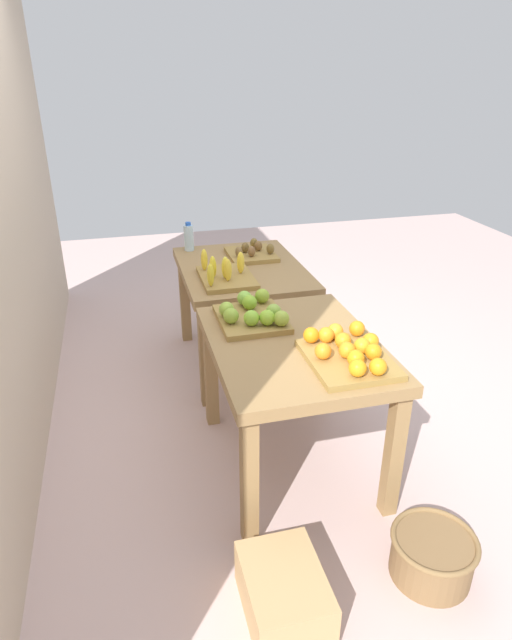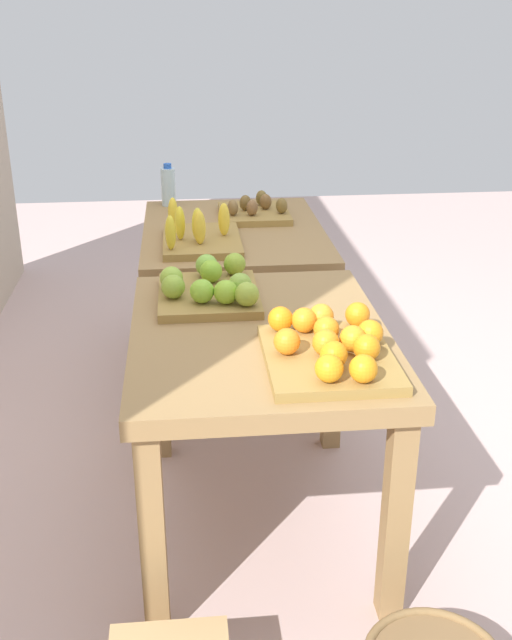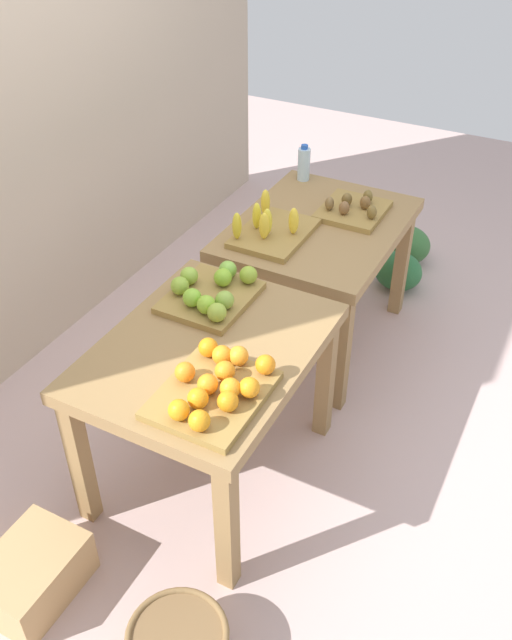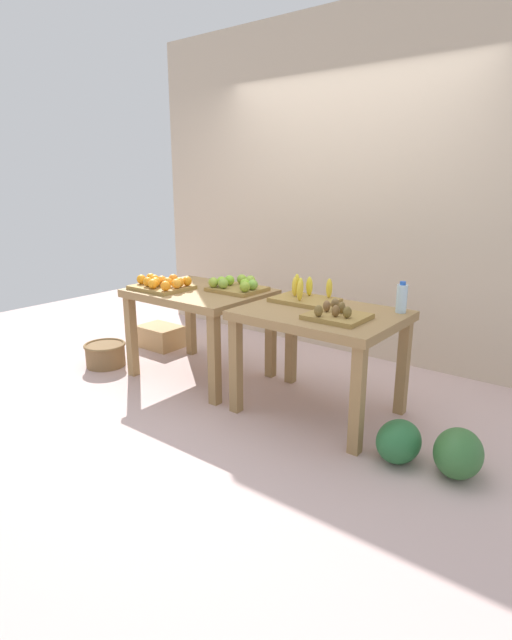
{
  "view_description": "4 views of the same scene",
  "coord_description": "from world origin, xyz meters",
  "px_view_note": "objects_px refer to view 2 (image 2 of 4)",
  "views": [
    {
      "loc": [
        -2.75,
        0.76,
        1.94
      ],
      "look_at": [
        0.07,
        0.03,
        0.56
      ],
      "focal_mm": 30.14,
      "sensor_mm": 36.0,
      "label": 1
    },
    {
      "loc": [
        -2.71,
        0.22,
        1.69
      ],
      "look_at": [
        -0.01,
        -0.05,
        0.53
      ],
      "focal_mm": 42.62,
      "sensor_mm": 36.0,
      "label": 2
    },
    {
      "loc": [
        -2.35,
        -1.15,
        2.45
      ],
      "look_at": [
        -0.08,
        0.03,
        0.53
      ],
      "focal_mm": 38.58,
      "sensor_mm": 36.0,
      "label": 3
    },
    {
      "loc": [
        2.19,
        -2.8,
        1.55
      ],
      "look_at": [
        0.01,
        0.0,
        0.58
      ],
      "focal_mm": 28.02,
      "sensor_mm": 36.0,
      "label": 4
    }
  ],
  "objects_px": {
    "kiwi_bin": "(255,211)",
    "display_table_right": "(234,251)",
    "apple_bin": "(211,287)",
    "water_bottle": "(168,186)",
    "banana_crate": "(199,236)",
    "watermelon_pile": "(263,285)",
    "orange_bin": "(330,347)",
    "display_table_left": "(259,360)"
  },
  "relations": [
    {
      "from": "kiwi_bin",
      "to": "display_table_right",
      "type": "bearing_deg",
      "value": 147.13
    },
    {
      "from": "apple_bin",
      "to": "water_bottle",
      "type": "xyz_separation_m",
      "value": [
        1.28,
        0.15,
        0.05
      ]
    },
    {
      "from": "banana_crate",
      "to": "watermelon_pile",
      "type": "bearing_deg",
      "value": -19.61
    },
    {
      "from": "display_table_right",
      "to": "water_bottle",
      "type": "bearing_deg",
      "value": 33.57
    },
    {
      "from": "banana_crate",
      "to": "watermelon_pile",
      "type": "relative_size",
      "value": 0.74
    },
    {
      "from": "apple_bin",
      "to": "orange_bin",
      "type": "bearing_deg",
      "value": -147.95
    },
    {
      "from": "display_table_left",
      "to": "apple_bin",
      "type": "xyz_separation_m",
      "value": [
        0.27,
        0.14,
        0.15
      ]
    },
    {
      "from": "display_table_right",
      "to": "apple_bin",
      "type": "relative_size",
      "value": 2.53
    },
    {
      "from": "orange_bin",
      "to": "watermelon_pile",
      "type": "bearing_deg",
      "value": -1.39
    },
    {
      "from": "orange_bin",
      "to": "banana_crate",
      "type": "distance_m",
      "value": 1.18
    },
    {
      "from": "apple_bin",
      "to": "kiwi_bin",
      "type": "xyz_separation_m",
      "value": [
        1.03,
        -0.25,
        -0.02
      ]
    },
    {
      "from": "banana_crate",
      "to": "apple_bin",
      "type": "bearing_deg",
      "value": -177.96
    },
    {
      "from": "display_table_right",
      "to": "kiwi_bin",
      "type": "height_order",
      "value": "kiwi_bin"
    },
    {
      "from": "apple_bin",
      "to": "watermelon_pile",
      "type": "xyz_separation_m",
      "value": [
        1.72,
        -0.37,
        -0.65
      ]
    },
    {
      "from": "display_table_left",
      "to": "display_table_right",
      "type": "bearing_deg",
      "value": 0.0
    },
    {
      "from": "display_table_left",
      "to": "orange_bin",
      "type": "relative_size",
      "value": 2.25
    },
    {
      "from": "banana_crate",
      "to": "kiwi_bin",
      "type": "relative_size",
      "value": 1.22
    },
    {
      "from": "display_table_left",
      "to": "banana_crate",
      "type": "relative_size",
      "value": 2.36
    },
    {
      "from": "kiwi_bin",
      "to": "water_bottle",
      "type": "xyz_separation_m",
      "value": [
        0.26,
        0.4,
        0.07
      ]
    },
    {
      "from": "watermelon_pile",
      "to": "kiwi_bin",
      "type": "bearing_deg",
      "value": 170.33
    },
    {
      "from": "apple_bin",
      "to": "display_table_left",
      "type": "bearing_deg",
      "value": -152.93
    },
    {
      "from": "orange_bin",
      "to": "banana_crate",
      "type": "height_order",
      "value": "banana_crate"
    },
    {
      "from": "display_table_left",
      "to": "water_bottle",
      "type": "xyz_separation_m",
      "value": [
        1.55,
        0.29,
        0.2
      ]
    },
    {
      "from": "apple_bin",
      "to": "banana_crate",
      "type": "relative_size",
      "value": 0.94
    },
    {
      "from": "banana_crate",
      "to": "watermelon_pile",
      "type": "xyz_separation_m",
      "value": [
        1.1,
        -0.39,
        -0.64
      ]
    },
    {
      "from": "display_table_right",
      "to": "water_bottle",
      "type": "distance_m",
      "value": 0.56
    },
    {
      "from": "display_table_left",
      "to": "kiwi_bin",
      "type": "relative_size",
      "value": 2.89
    },
    {
      "from": "display_table_left",
      "to": "apple_bin",
      "type": "height_order",
      "value": "apple_bin"
    },
    {
      "from": "display_table_left",
      "to": "water_bottle",
      "type": "distance_m",
      "value": 1.59
    },
    {
      "from": "apple_bin",
      "to": "water_bottle",
      "type": "relative_size",
      "value": 1.99
    },
    {
      "from": "water_bottle",
      "to": "watermelon_pile",
      "type": "relative_size",
      "value": 0.35
    },
    {
      "from": "display_table_left",
      "to": "banana_crate",
      "type": "bearing_deg",
      "value": 10.21
    },
    {
      "from": "display_table_left",
      "to": "water_bottle",
      "type": "height_order",
      "value": "water_bottle"
    },
    {
      "from": "display_table_right",
      "to": "apple_bin",
      "type": "height_order",
      "value": "apple_bin"
    },
    {
      "from": "water_bottle",
      "to": "watermelon_pile",
      "type": "distance_m",
      "value": 0.98
    },
    {
      "from": "apple_bin",
      "to": "banana_crate",
      "type": "xyz_separation_m",
      "value": [
        0.62,
        0.02,
        -0.0
      ]
    },
    {
      "from": "display_table_left",
      "to": "watermelon_pile",
      "type": "relative_size",
      "value": 1.74
    },
    {
      "from": "apple_bin",
      "to": "water_bottle",
      "type": "height_order",
      "value": "water_bottle"
    },
    {
      "from": "display_table_left",
      "to": "banana_crate",
      "type": "xyz_separation_m",
      "value": [
        0.89,
        0.16,
        0.15
      ]
    },
    {
      "from": "apple_bin",
      "to": "water_bottle",
      "type": "bearing_deg",
      "value": 6.63
    },
    {
      "from": "display_table_right",
      "to": "water_bottle",
      "type": "relative_size",
      "value": 5.03
    },
    {
      "from": "water_bottle",
      "to": "display_table_right",
      "type": "bearing_deg",
      "value": -146.43
    }
  ]
}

